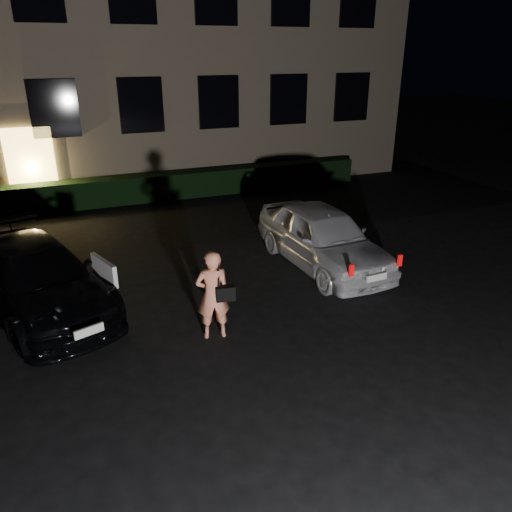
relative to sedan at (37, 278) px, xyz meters
name	(u,v)px	position (x,y,z in m)	size (l,w,h in m)	color
ground	(283,377)	(3.43, -3.75, -0.66)	(80.00, 80.00, 0.00)	black
building	(114,9)	(3.43, 11.24, 5.34)	(20.00, 8.11, 12.00)	#776955
hedge	(150,187)	(3.43, 6.75, -0.23)	(15.00, 0.70, 0.85)	black
sedan	(37,278)	(0.00, 0.00, 0.00)	(3.21, 4.88, 1.32)	black
hatch	(323,237)	(6.07, -0.15, 0.04)	(1.86, 4.18, 1.40)	silver
man	(213,295)	(2.81, -2.20, 0.15)	(0.68, 0.47, 1.61)	#F38A67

